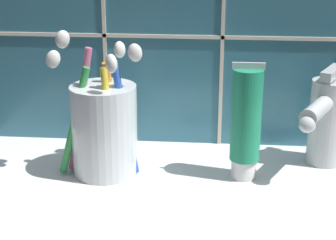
{
  "coord_description": "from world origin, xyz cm",
  "views": [
    {
      "loc": [
        0.87,
        -61.27,
        32.29
      ],
      "look_at": [
        -4.65,
        1.29,
        10.01
      ],
      "focal_mm": 60.0,
      "sensor_mm": 36.0,
      "label": 1
    }
  ],
  "objects": [
    {
      "name": "sink_faucet",
      "position": [
        15.15,
        8.24,
        8.31
      ],
      "size": [
        7.31,
        11.94,
        12.85
      ],
      "rotation": [
        0.0,
        0.0,
        -2.03
      ],
      "color": "silver",
      "rests_on": "sink_counter"
    },
    {
      "name": "sink_counter",
      "position": [
        0.0,
        0.0,
        1.0
      ],
      "size": [
        64.85,
        29.67,
        2.0
      ],
      "primitive_type": "cube",
      "color": "white",
      "rests_on": "ground"
    },
    {
      "name": "toothbrush_cup",
      "position": [
        -12.83,
        3.23,
        8.12
      ],
      "size": [
        11.91,
        9.75,
        18.36
      ],
      "color": "silver",
      "rests_on": "sink_counter"
    },
    {
      "name": "toothpaste_tube",
      "position": [
        4.67,
        3.24,
        9.32
      ],
      "size": [
        3.86,
        3.68,
        14.74
      ],
      "color": "white",
      "rests_on": "sink_counter"
    }
  ]
}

